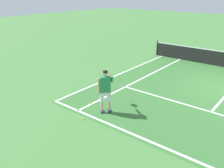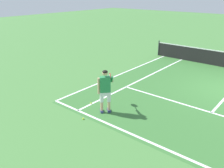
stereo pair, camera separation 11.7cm
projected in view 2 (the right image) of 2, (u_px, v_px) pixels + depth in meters
court_inner_surface at (224, 99)px, 10.32m from camera, size 10.98×9.98×0.00m
line_baseline at (175, 153)px, 6.89m from camera, size 10.98×0.10×0.01m
line_service at (212, 113)px, 9.17m from camera, size 8.23×0.10×0.01m
line_singles_left at (144, 78)px, 12.76m from camera, size 0.10×9.58×0.01m
line_doubles_left at (123, 73)px, 13.58m from camera, size 0.10×9.58×0.01m
tennis_player at (105, 88)px, 8.89m from camera, size 0.79×1.13×1.71m
tennis_ball_near_feet at (83, 119)px, 8.68m from camera, size 0.07×0.07×0.07m
tennis_ball_by_baseline at (91, 103)px, 9.87m from camera, size 0.07×0.07×0.07m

